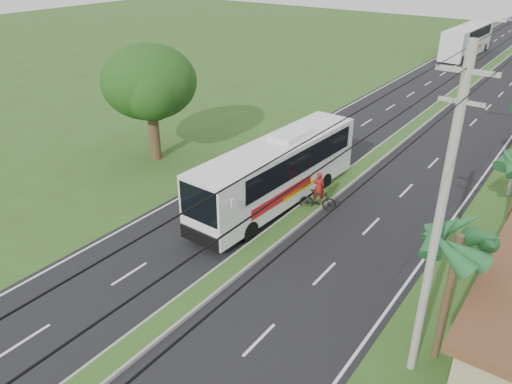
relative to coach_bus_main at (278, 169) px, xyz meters
The scene contains 11 objects.
ground 9.66m from the coach_bus_main, 79.00° to the right, with size 180.00×180.00×0.00m, color #35501D.
road_asphalt 11.11m from the coach_bus_main, 80.51° to the left, with size 14.00×160.00×0.02m, color black.
median_strip 11.10m from the coach_bus_main, 80.51° to the left, with size 1.20×160.00×0.18m.
lane_edge_left 12.01m from the coach_bus_main, 114.50° to the left, with size 0.12×160.00×0.01m, color silver.
lane_edge_right 13.88m from the coach_bus_main, 51.69° to the left, with size 0.12×160.00×0.01m, color silver.
palm_verge_a 12.74m from the coach_bus_main, 30.04° to the right, with size 2.40×2.40×5.45m.
shade_tree 10.74m from the coach_bus_main, behind, with size 6.30×6.00×7.54m.
utility_pole_a 13.07m from the coach_bus_main, 35.13° to the right, with size 1.60×0.28×11.00m.
coach_bus_main is the anchor object (origin of this frame).
coach_bus_far 47.10m from the coach_bus_main, 93.03° to the left, with size 3.09×12.40×3.59m.
motorcyclist 2.66m from the coach_bus_main, 17.86° to the left, with size 2.05×1.31×2.25m.
Camera 1 is at (11.46, -11.39, 13.16)m, focal length 35.00 mm.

